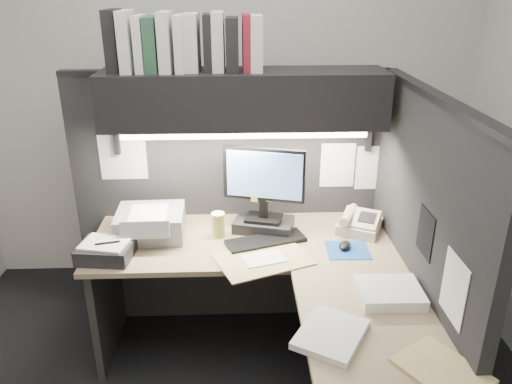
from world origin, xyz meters
TOP-DOWN VIEW (x-y plane):
  - wall_back at (0.00, 1.50)m, footprint 3.50×0.04m
  - partition_back at (0.03, 0.93)m, footprint 1.90×0.06m
  - partition_right at (0.98, 0.18)m, footprint 0.06×1.50m
  - desk at (0.43, -0.00)m, footprint 1.70×1.53m
  - overhead_shelf at (0.12, 0.75)m, footprint 1.55×0.34m
  - task_light_tube at (0.12, 0.61)m, footprint 1.32×0.04m
  - monitor at (0.23, 0.67)m, footprint 0.46×0.29m
  - keyboard at (0.24, 0.51)m, footprint 0.47×0.29m
  - mousepad at (0.68, 0.41)m, footprint 0.24×0.22m
  - mouse at (0.67, 0.42)m, footprint 0.10×0.11m
  - telephone at (0.80, 0.64)m, footprint 0.31×0.31m
  - coffee_cup at (-0.03, 0.61)m, footprint 0.10×0.10m
  - printer at (-0.42, 0.63)m, footprint 0.39×0.33m
  - notebook_stack at (-0.62, 0.38)m, footprint 0.30×0.26m
  - open_folder at (0.21, 0.32)m, footprint 0.56×0.46m
  - paper_stack_a at (0.78, -0.04)m, footprint 0.29×0.25m
  - paper_stack_b at (0.46, -0.31)m, footprint 0.36×0.38m
  - manila_stack at (0.84, -0.53)m, footprint 0.37×0.39m
  - binder_row at (-0.18, 0.75)m, footprint 0.81×0.26m
  - pinned_papers at (0.42, 0.56)m, footprint 1.76×1.31m

SIDE VIEW (x-z plane):
  - desk at x=0.43m, z-range 0.08..0.81m
  - mousepad at x=0.68m, z-range 0.73..0.73m
  - open_folder at x=0.21m, z-range 0.73..0.74m
  - manila_stack at x=0.84m, z-range 0.73..0.75m
  - keyboard at x=0.24m, z-range 0.73..0.75m
  - paper_stack_b at x=0.46m, z-range 0.73..0.76m
  - mouse at x=0.67m, z-range 0.73..0.77m
  - paper_stack_a at x=0.78m, z-range 0.73..0.79m
  - notebook_stack at x=-0.62m, z-range 0.73..0.81m
  - telephone at x=0.80m, z-range 0.73..0.82m
  - coffee_cup at x=-0.03m, z-range 0.73..0.87m
  - partition_back at x=0.03m, z-range 0.00..1.60m
  - partition_right at x=0.98m, z-range 0.00..1.60m
  - printer at x=-0.42m, z-range 0.73..0.88m
  - monitor at x=0.23m, z-range 0.68..1.19m
  - pinned_papers at x=0.42m, z-range 0.80..1.31m
  - task_light_tube at x=0.12m, z-range 1.31..1.35m
  - wall_back at x=0.00m, z-range 0.00..2.70m
  - overhead_shelf at x=0.12m, z-range 1.35..1.65m
  - binder_row at x=-0.18m, z-range 1.64..1.95m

